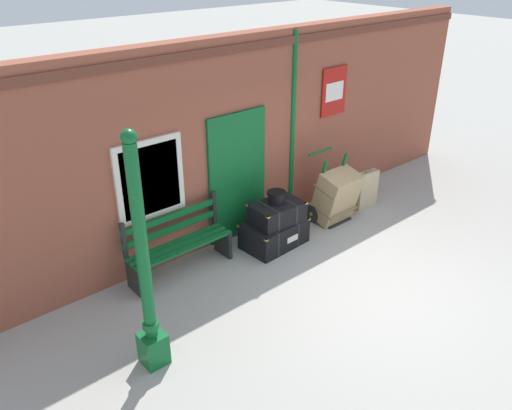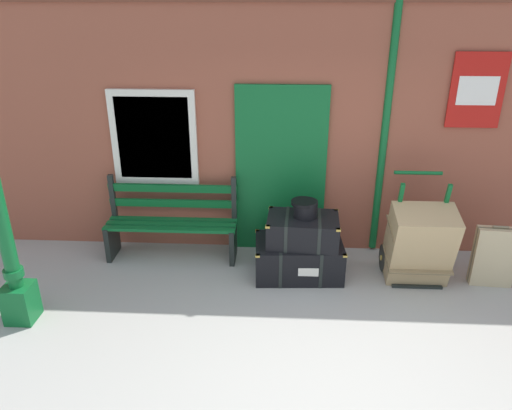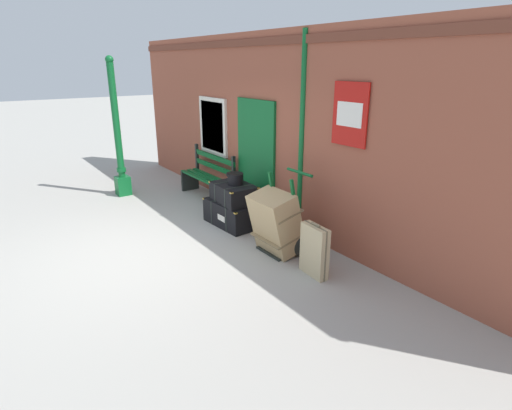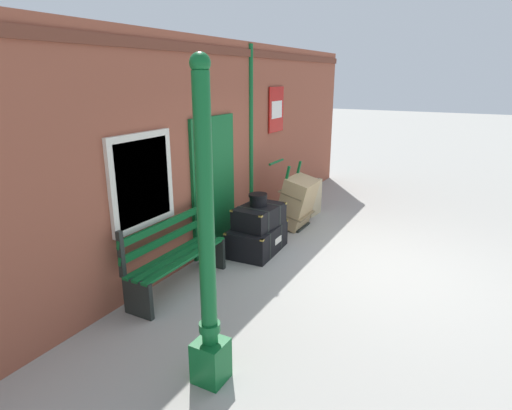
{
  "view_description": "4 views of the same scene",
  "coord_description": "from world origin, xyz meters",
  "px_view_note": "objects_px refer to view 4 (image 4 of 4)",
  "views": [
    {
      "loc": [
        -5.08,
        -3.44,
        4.35
      ],
      "look_at": [
        -0.6,
        1.79,
        0.85
      ],
      "focal_mm": 36.17,
      "sensor_mm": 36.0,
      "label": 1
    },
    {
      "loc": [
        -0.45,
        -3.18,
        3.06
      ],
      "look_at": [
        -0.72,
        1.83,
        0.86
      ],
      "focal_mm": 34.1,
      "sensor_mm": 36.0,
      "label": 2
    },
    {
      "loc": [
        5.58,
        -1.8,
        2.71
      ],
      "look_at": [
        0.36,
        1.86,
        0.5
      ],
      "focal_mm": 29.07,
      "sensor_mm": 36.0,
      "label": 3
    },
    {
      "loc": [
        -5.7,
        -1.14,
        2.66
      ],
      "look_at": [
        -0.43,
        1.7,
        0.84
      ],
      "focal_mm": 29.75,
      "sensor_mm": 36.0,
      "label": 4
    }
  ],
  "objects_px": {
    "platform_bench": "(175,256)",
    "round_hatbox": "(258,199)",
    "suitcase_olive": "(314,198)",
    "steamer_trunk_base": "(257,239)",
    "lamp_post": "(208,273)",
    "porters_trolley": "(288,212)",
    "steamer_trunk_middle": "(259,216)",
    "large_brown_trunk": "(297,202)"
  },
  "relations": [
    {
      "from": "large_brown_trunk",
      "to": "platform_bench",
      "type": "bearing_deg",
      "value": 170.76
    },
    {
      "from": "platform_bench",
      "to": "steamer_trunk_base",
      "type": "bearing_deg",
      "value": -13.27
    },
    {
      "from": "lamp_post",
      "to": "platform_bench",
      "type": "relative_size",
      "value": 1.77
    },
    {
      "from": "lamp_post",
      "to": "steamer_trunk_middle",
      "type": "distance_m",
      "value": 3.06
    },
    {
      "from": "steamer_trunk_middle",
      "to": "round_hatbox",
      "type": "distance_m",
      "value": 0.27
    },
    {
      "from": "large_brown_trunk",
      "to": "suitcase_olive",
      "type": "height_order",
      "value": "large_brown_trunk"
    },
    {
      "from": "steamer_trunk_base",
      "to": "suitcase_olive",
      "type": "xyz_separation_m",
      "value": [
        2.17,
        -0.11,
        0.14
      ]
    },
    {
      "from": "steamer_trunk_base",
      "to": "porters_trolley",
      "type": "relative_size",
      "value": 0.87
    },
    {
      "from": "platform_bench",
      "to": "suitcase_olive",
      "type": "xyz_separation_m",
      "value": [
        3.73,
        -0.47,
        -0.09
      ]
    },
    {
      "from": "steamer_trunk_base",
      "to": "large_brown_trunk",
      "type": "bearing_deg",
      "value": -4.43
    },
    {
      "from": "platform_bench",
      "to": "large_brown_trunk",
      "type": "xyz_separation_m",
      "value": [
        2.89,
        -0.47,
        0.04
      ]
    },
    {
      "from": "porters_trolley",
      "to": "steamer_trunk_middle",
      "type": "bearing_deg",
      "value": -176.15
    },
    {
      "from": "steamer_trunk_middle",
      "to": "suitcase_olive",
      "type": "xyz_separation_m",
      "value": [
        2.14,
        -0.09,
        -0.23
      ]
    },
    {
      "from": "round_hatbox",
      "to": "suitcase_olive",
      "type": "distance_m",
      "value": 2.18
    },
    {
      "from": "steamer_trunk_base",
      "to": "porters_trolley",
      "type": "height_order",
      "value": "porters_trolley"
    },
    {
      "from": "platform_bench",
      "to": "porters_trolley",
      "type": "relative_size",
      "value": 1.34
    },
    {
      "from": "steamer_trunk_middle",
      "to": "platform_bench",
      "type": "bearing_deg",
      "value": 166.46
    },
    {
      "from": "steamer_trunk_middle",
      "to": "round_hatbox",
      "type": "height_order",
      "value": "round_hatbox"
    },
    {
      "from": "steamer_trunk_base",
      "to": "round_hatbox",
      "type": "distance_m",
      "value": 0.64
    },
    {
      "from": "round_hatbox",
      "to": "steamer_trunk_base",
      "type": "bearing_deg",
      "value": -170.24
    },
    {
      "from": "platform_bench",
      "to": "round_hatbox",
      "type": "distance_m",
      "value": 1.7
    },
    {
      "from": "round_hatbox",
      "to": "large_brown_trunk",
      "type": "xyz_separation_m",
      "value": [
        1.28,
        -0.11,
        -0.37
      ]
    },
    {
      "from": "steamer_trunk_middle",
      "to": "suitcase_olive",
      "type": "distance_m",
      "value": 2.15
    },
    {
      "from": "steamer_trunk_base",
      "to": "steamer_trunk_middle",
      "type": "height_order",
      "value": "steamer_trunk_middle"
    },
    {
      "from": "lamp_post",
      "to": "steamer_trunk_base",
      "type": "distance_m",
      "value": 3.12
    },
    {
      "from": "steamer_trunk_base",
      "to": "large_brown_trunk",
      "type": "height_order",
      "value": "large_brown_trunk"
    },
    {
      "from": "platform_bench",
      "to": "porters_trolley",
      "type": "distance_m",
      "value": 2.91
    },
    {
      "from": "platform_bench",
      "to": "suitcase_olive",
      "type": "bearing_deg",
      "value": -7.24
    },
    {
      "from": "porters_trolley",
      "to": "suitcase_olive",
      "type": "bearing_deg",
      "value": -12.02
    },
    {
      "from": "lamp_post",
      "to": "platform_bench",
      "type": "height_order",
      "value": "lamp_post"
    },
    {
      "from": "round_hatbox",
      "to": "suitcase_olive",
      "type": "bearing_deg",
      "value": -3.14
    },
    {
      "from": "suitcase_olive",
      "to": "porters_trolley",
      "type": "bearing_deg",
      "value": 167.98
    },
    {
      "from": "porters_trolley",
      "to": "lamp_post",
      "type": "bearing_deg",
      "value": -165.13
    },
    {
      "from": "steamer_trunk_base",
      "to": "suitcase_olive",
      "type": "relative_size",
      "value": 1.41
    },
    {
      "from": "lamp_post",
      "to": "round_hatbox",
      "type": "distance_m",
      "value": 3.06
    },
    {
      "from": "suitcase_olive",
      "to": "large_brown_trunk",
      "type": "bearing_deg",
      "value": 179.76
    },
    {
      "from": "lamp_post",
      "to": "steamer_trunk_base",
      "type": "relative_size",
      "value": 2.71
    },
    {
      "from": "porters_trolley",
      "to": "round_hatbox",
      "type": "bearing_deg",
      "value": -177.23
    },
    {
      "from": "porters_trolley",
      "to": "platform_bench",
      "type": "bearing_deg",
      "value": 174.16
    },
    {
      "from": "steamer_trunk_base",
      "to": "suitcase_olive",
      "type": "distance_m",
      "value": 2.18
    },
    {
      "from": "steamer_trunk_middle",
      "to": "porters_trolley",
      "type": "xyz_separation_m",
      "value": [
        1.3,
        0.09,
        -0.31
      ]
    },
    {
      "from": "lamp_post",
      "to": "porters_trolley",
      "type": "height_order",
      "value": "lamp_post"
    }
  ]
}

